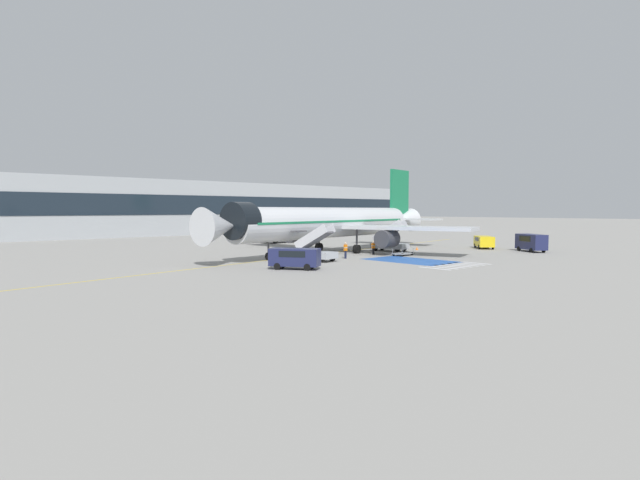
{
  "coord_description": "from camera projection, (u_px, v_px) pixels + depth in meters",
  "views": [
    {
      "loc": [
        -45.09,
        -47.13,
        5.54
      ],
      "look_at": [
        -3.8,
        -1.5,
        1.81
      ],
      "focal_mm": 28.0,
      "sensor_mm": 36.0,
      "label": 1
    }
  ],
  "objects": [
    {
      "name": "ground_plane",
      "position": [
        334.0,
        252.0,
        65.42
      ],
      "size": [
        600.0,
        600.0,
        0.0
      ],
      "primitive_type": "plane",
      "color": "gray"
    },
    {
      "name": "boarding_stairs_forward",
      "position": [
        314.0,
        252.0,
        54.02
      ],
      "size": [
        3.03,
        5.49,
        4.08
      ],
      "rotation": [
        0.0,
        0.0,
        0.18
      ],
      "color": "#ADB2BA",
      "rests_on": "ground_plane"
    },
    {
      "name": "fuel_tanker",
      "position": [
        289.0,
        232.0,
        84.91
      ],
      "size": [
        10.0,
        2.84,
        3.62
      ],
      "rotation": [
        0.0,
        0.0,
        1.55
      ],
      "color": "#38383D",
      "rests_on": "ground_plane"
    },
    {
      "name": "airliner",
      "position": [
        333.0,
        223.0,
        64.25
      ],
      "size": [
        42.75,
        34.82,
        11.75
      ],
      "rotation": [
        0.0,
        0.0,
        1.75
      ],
      "color": "silver",
      "rests_on": "ground_plane"
    },
    {
      "name": "apron_leadline_yellow",
      "position": [
        330.0,
        253.0,
        63.94
      ],
      "size": [
        75.51,
        14.06,
        0.01
      ],
      "primitive_type": "cube",
      "rotation": [
        0.0,
        0.0,
        1.75
      ],
      "color": "gold",
      "rests_on": "ground_plane"
    },
    {
      "name": "apron_walkway_bar_1",
      "position": [
        442.0,
        267.0,
        47.93
      ],
      "size": [
        0.44,
        3.6,
        0.01
      ],
      "primitive_type": "cube",
      "color": "silver",
      "rests_on": "ground_plane"
    },
    {
      "name": "apron_walkway_bar_5",
      "position": [
        469.0,
        264.0,
        51.15
      ],
      "size": [
        0.44,
        3.6,
        0.01
      ],
      "primitive_type": "cube",
      "color": "silver",
      "rests_on": "ground_plane"
    },
    {
      "name": "apron_walkway_bar_3",
      "position": [
        456.0,
        266.0,
        49.54
      ],
      "size": [
        0.44,
        3.6,
        0.01
      ],
      "primitive_type": "cube",
      "color": "silver",
      "rests_on": "ground_plane"
    },
    {
      "name": "apron_walkway_bar_4",
      "position": [
        463.0,
        265.0,
        50.34
      ],
      "size": [
        0.44,
        3.6,
        0.01
      ],
      "primitive_type": "cube",
      "color": "silver",
      "rests_on": "ground_plane"
    },
    {
      "name": "terminal_building",
      "position": [
        199.0,
        208.0,
        116.31
      ],
      "size": [
        139.04,
        12.1,
        11.97
      ],
      "color": "#9EA3A8",
      "rests_on": "ground_plane"
    },
    {
      "name": "service_van_0",
      "position": [
        295.0,
        257.0,
        46.45
      ],
      "size": [
        4.13,
        4.87,
        1.95
      ],
      "rotation": [
        0.0,
        0.0,
        3.74
      ],
      "color": "#1E234C",
      "rests_on": "ground_plane"
    },
    {
      "name": "apron_walkway_bar_6",
      "position": [
        475.0,
        263.0,
        51.95
      ],
      "size": [
        0.44,
        3.6,
        0.01
      ],
      "primitive_type": "cube",
      "color": "silver",
      "rests_on": "ground_plane"
    },
    {
      "name": "baggage_cart",
      "position": [
        403.0,
        253.0,
        60.35
      ],
      "size": [
        2.71,
        1.7,
        0.87
      ],
      "rotation": [
        0.0,
        0.0,
        4.79
      ],
      "color": "gray",
      "rests_on": "ground_plane"
    },
    {
      "name": "apron_stand_patch_blue",
      "position": [
        410.0,
        260.0,
        54.49
      ],
      "size": [
        5.88,
        9.73,
        0.01
      ],
      "primitive_type": "cube",
      "color": "#2856A8",
      "rests_on": "ground_plane"
    },
    {
      "name": "ground_crew_1",
      "position": [
        346.0,
        249.0,
        56.51
      ],
      "size": [
        0.45,
        0.27,
        1.85
      ],
      "rotation": [
        0.0,
        0.0,
        3.23
      ],
      "color": "#191E38",
      "rests_on": "ground_plane"
    },
    {
      "name": "service_van_1",
      "position": [
        484.0,
        241.0,
        71.27
      ],
      "size": [
        4.56,
        4.42,
        1.76
      ],
      "rotation": [
        0.0,
        0.0,
        5.45
      ],
      "color": "yellow",
      "rests_on": "ground_plane"
    },
    {
      "name": "ground_crew_2",
      "position": [
        398.0,
        241.0,
        72.5
      ],
      "size": [
        0.47,
        0.46,
        1.69
      ],
      "rotation": [
        0.0,
        0.0,
        5.52
      ],
      "color": "#2D2D33",
      "rests_on": "ground_plane"
    },
    {
      "name": "traffic_cone_0",
      "position": [
        417.0,
        248.0,
        68.91
      ],
      "size": [
        0.41,
        0.41,
        0.46
      ],
      "color": "orange",
      "rests_on": "ground_plane"
    },
    {
      "name": "boarding_stairs_aft",
      "position": [
        389.0,
        243.0,
        66.99
      ],
      "size": [
        3.03,
        5.49,
        4.3
      ],
      "rotation": [
        0.0,
        0.0,
        0.18
      ],
      "color": "#ADB2BA",
      "rests_on": "ground_plane"
    },
    {
      "name": "apron_walkway_bar_0",
      "position": [
        435.0,
        268.0,
        47.13
      ],
      "size": [
        0.44,
        3.6,
        0.01
      ],
      "primitive_type": "cube",
      "color": "silver",
      "rests_on": "ground_plane"
    },
    {
      "name": "apron_walkway_bar_2",
      "position": [
        449.0,
        266.0,
        48.74
      ],
      "size": [
        0.44,
        3.6,
        0.01
      ],
      "primitive_type": "cube",
      "color": "silver",
      "rests_on": "ground_plane"
    },
    {
      "name": "service_van_2",
      "position": [
        531.0,
        241.0,
        65.81
      ],
      "size": [
        3.89,
        4.81,
        2.32
      ],
      "rotation": [
        0.0,
        0.0,
        5.75
      ],
      "color": "#1E234C",
      "rests_on": "ground_plane"
    },
    {
      "name": "ground_crew_0",
      "position": [
        373.0,
        247.0,
        61.41
      ],
      "size": [
        0.45,
        0.28,
        1.65
      ],
      "rotation": [
        0.0,
        0.0,
        6.17
      ],
      "color": "black",
      "rests_on": "ground_plane"
    }
  ]
}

